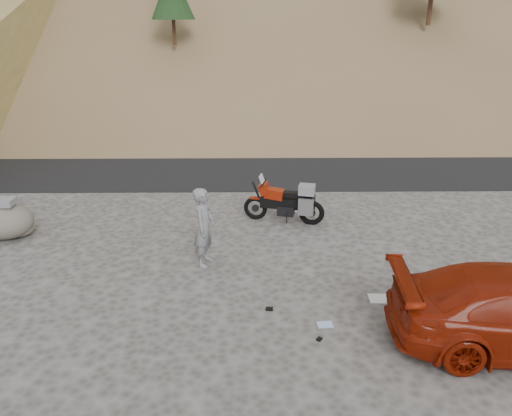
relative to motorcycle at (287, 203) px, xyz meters
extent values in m
plane|color=#464341|center=(-0.52, -2.95, -0.60)|extent=(140.00, 140.00, 0.00)
cube|color=black|center=(-0.52, 6.05, -0.60)|extent=(120.00, 7.00, 0.05)
cylinder|color=#3D2416|center=(-4.52, 11.05, 4.30)|extent=(0.17, 0.17, 1.40)
cylinder|color=#3D2416|center=(7.48, 12.05, 5.35)|extent=(0.22, 0.22, 1.82)
torus|color=black|center=(-0.91, 0.22, -0.25)|extent=(0.71, 0.28, 0.69)
cylinder|color=black|center=(-0.91, 0.22, -0.25)|extent=(0.22, 0.11, 0.21)
torus|color=black|center=(0.68, -0.16, -0.25)|extent=(0.75, 0.31, 0.74)
cylinder|color=black|center=(0.68, -0.16, -0.25)|extent=(0.24, 0.14, 0.23)
cylinder|color=black|center=(-0.83, 0.20, 0.14)|extent=(0.40, 0.15, 0.85)
cylinder|color=black|center=(-0.68, 0.16, 0.54)|extent=(0.20, 0.65, 0.05)
cube|color=black|center=(-0.14, 0.03, -0.02)|extent=(1.29, 0.54, 0.32)
cube|color=black|center=(-0.04, 0.01, -0.23)|extent=(0.53, 0.42, 0.29)
cube|color=maroon|center=(-0.38, 0.09, 0.25)|extent=(0.61, 0.44, 0.33)
cube|color=maroon|center=(-0.65, 0.16, 0.37)|extent=(0.39, 0.42, 0.37)
cube|color=silver|center=(-0.72, 0.17, 0.65)|extent=(0.19, 0.34, 0.27)
cube|color=black|center=(0.12, -0.03, 0.27)|extent=(0.62, 0.36, 0.13)
cube|color=black|center=(0.51, -0.12, 0.22)|extent=(0.40, 0.27, 0.11)
cube|color=#AFAFB3|center=(0.48, -0.40, 0.01)|extent=(0.44, 0.22, 0.47)
cube|color=#AFAFB3|center=(0.61, 0.14, 0.01)|extent=(0.44, 0.22, 0.47)
cube|color=gray|center=(0.53, -0.12, 0.43)|extent=(0.51, 0.45, 0.27)
cube|color=maroon|center=(-0.91, 0.22, 0.07)|extent=(0.34, 0.20, 0.04)
cylinder|color=black|center=(-0.03, -0.19, -0.41)|extent=(0.08, 0.22, 0.38)
cylinder|color=#AFAFB3|center=(0.44, -0.26, -0.18)|extent=(0.49, 0.20, 0.14)
imported|color=gray|center=(-2.14, -2.53, -0.60)|extent=(0.61, 0.79, 1.92)
ellipsoid|color=#56514A|center=(-7.56, -0.95, -0.13)|extent=(1.64, 1.48, 0.93)
cube|color=gray|center=(-7.56, -0.95, 0.42)|extent=(0.65, 0.50, 0.18)
ellipsoid|color=#56514A|center=(-7.26, -0.86, -0.39)|extent=(0.76, 0.70, 0.41)
cube|color=white|center=(1.66, -4.16, -0.59)|extent=(0.44, 0.39, 0.01)
cylinder|color=#19549B|center=(3.18, -3.84, -0.50)|extent=(0.10, 0.10, 0.20)
cone|color=red|center=(2.80, -4.46, -0.50)|extent=(0.21, 0.21, 0.20)
cube|color=black|center=(-0.68, -4.54, -0.58)|extent=(0.15, 0.11, 0.04)
cube|color=black|center=(0.21, -5.56, -0.58)|extent=(0.13, 0.13, 0.04)
cube|color=#9AC0EE|center=(0.39, -5.08, -0.59)|extent=(0.32, 0.24, 0.01)
camera|label=1|loc=(-1.06, -13.22, 5.07)|focal=35.00mm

